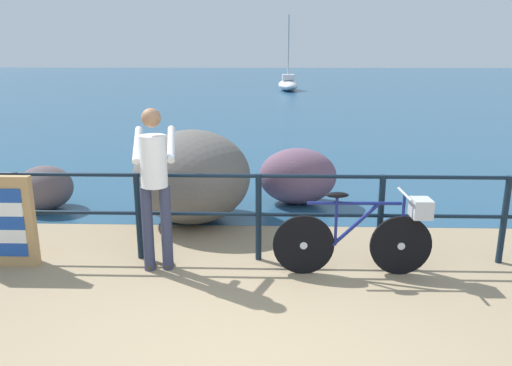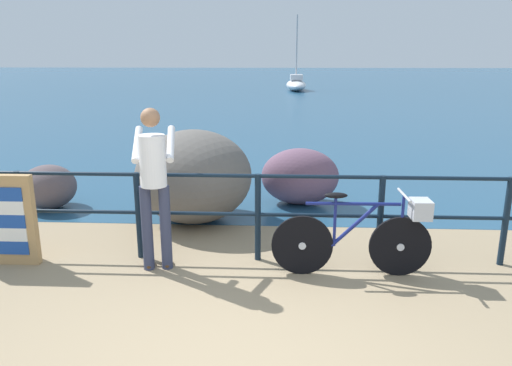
% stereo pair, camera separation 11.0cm
% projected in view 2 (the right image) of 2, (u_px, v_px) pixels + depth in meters
% --- Properties ---
extents(ground_plane, '(120.00, 120.00, 0.10)m').
position_uv_depth(ground_plane, '(276.00, 107.00, 22.98)').
color(ground_plane, '#937F60').
extents(sea_surface, '(120.00, 90.00, 0.01)m').
position_uv_depth(sea_surface, '(279.00, 78.00, 50.21)').
color(sea_surface, navy).
rests_on(sea_surface, ground_plane).
extents(promenade_railing, '(8.33, 0.07, 1.02)m').
position_uv_depth(promenade_railing, '(258.00, 207.00, 5.48)').
color(promenade_railing, black).
rests_on(promenade_railing, ground_plane).
extents(bicycle, '(1.70, 0.48, 0.92)m').
position_uv_depth(bicycle, '(366.00, 234.00, 5.13)').
color(bicycle, black).
rests_on(bicycle, ground_plane).
extents(person_at_railing, '(0.52, 0.66, 1.78)m').
position_uv_depth(person_at_railing, '(154.00, 182.00, 5.18)').
color(person_at_railing, '#333851').
rests_on(person_at_railing, ground_plane).
extents(breakwater_boulder_main, '(1.64, 1.64, 1.31)m').
position_uv_depth(breakwater_boulder_main, '(194.00, 176.00, 6.82)').
color(breakwater_boulder_main, '#605B56').
rests_on(breakwater_boulder_main, ground).
extents(breakwater_boulder_left, '(0.83, 0.80, 0.68)m').
position_uv_depth(breakwater_boulder_left, '(49.00, 187.00, 7.48)').
color(breakwater_boulder_left, '#5A4D50').
rests_on(breakwater_boulder_left, ground).
extents(breakwater_boulder_right, '(1.22, 0.88, 0.89)m').
position_uv_depth(breakwater_boulder_right, '(300.00, 176.00, 7.67)').
color(breakwater_boulder_right, '#6D4D62').
rests_on(breakwater_boulder_right, ground).
extents(sailboat, '(1.39, 4.43, 4.90)m').
position_uv_depth(sailboat, '(296.00, 84.00, 32.80)').
color(sailboat, white).
rests_on(sailboat, sea_surface).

